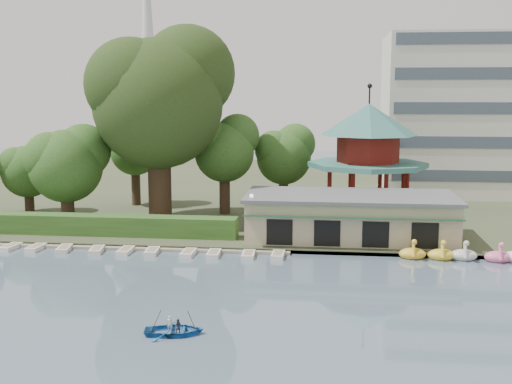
% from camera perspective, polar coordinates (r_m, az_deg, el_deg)
% --- Properties ---
extents(ground_plane, '(220.00, 220.00, 0.00)m').
position_cam_1_polar(ground_plane, '(38.12, -6.25, -11.64)').
color(ground_plane, slate).
rests_on(ground_plane, ground).
extents(shore, '(220.00, 70.00, 0.40)m').
position_cam_1_polar(shore, '(88.13, 1.26, 0.36)').
color(shore, '#424930').
rests_on(shore, ground).
extents(embankment, '(220.00, 0.60, 0.30)m').
position_cam_1_polar(embankment, '(54.32, -2.19, -5.14)').
color(embankment, gray).
rests_on(embankment, ground).
extents(dock, '(34.00, 1.60, 0.24)m').
position_cam_1_polar(dock, '(57.28, -14.19, -4.70)').
color(dock, gray).
rests_on(dock, ground).
extents(boathouse, '(18.60, 9.39, 3.90)m').
position_cam_1_polar(boathouse, '(57.82, 8.37, -2.11)').
color(boathouse, tan).
rests_on(boathouse, shore).
extents(pavilion, '(12.40, 12.40, 13.50)m').
position_cam_1_polar(pavilion, '(67.13, 9.93, 3.79)').
color(pavilion, tan).
rests_on(pavilion, shore).
extents(broadcast_tower, '(8.00, 8.00, 96.00)m').
position_cam_1_polar(broadcast_tower, '(182.97, -9.66, 15.31)').
color(broadcast_tower, silver).
rests_on(broadcast_tower, ground).
extents(hedge, '(30.00, 2.00, 1.80)m').
position_cam_1_polar(hedge, '(61.11, -15.78, -2.78)').
color(hedge, '#335C22').
rests_on(hedge, shore).
extents(lamp_post, '(0.36, 0.36, 4.28)m').
position_cam_1_polar(lamp_post, '(55.09, -0.40, -1.54)').
color(lamp_post, black).
rests_on(lamp_post, shore).
extents(big_tree, '(14.31, 13.33, 19.65)m').
position_cam_1_polar(big_tree, '(65.21, -8.54, 8.64)').
color(big_tree, '#3A281C').
rests_on(big_tree, shore).
extents(small_trees, '(39.65, 16.82, 10.61)m').
position_cam_1_polar(small_trees, '(69.38, -12.09, 3.08)').
color(small_trees, '#3A281C').
rests_on(small_trees, shore).
extents(swan_boats, '(12.04, 2.04, 1.92)m').
position_cam_1_polar(swan_boats, '(54.34, 19.16, -5.36)').
color(swan_boats, yellow).
rests_on(swan_boats, ground).
extents(moored_rowboats, '(32.17, 2.72, 0.36)m').
position_cam_1_polar(moored_rowboats, '(55.76, -14.08, -5.00)').
color(moored_rowboats, white).
rests_on(moored_rowboats, ground).
extents(rowboat_with_passengers, '(5.07, 3.99, 2.01)m').
position_cam_1_polar(rowboat_with_passengers, '(36.60, -7.29, -11.75)').
color(rowboat_with_passengers, '#1C5EA4').
rests_on(rowboat_with_passengers, ground).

